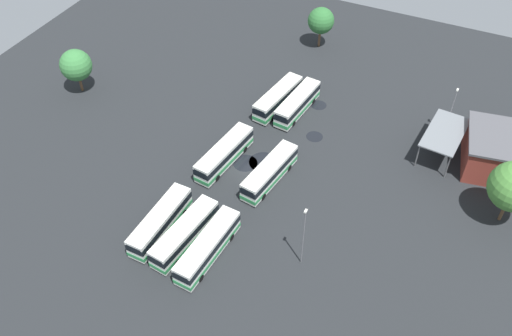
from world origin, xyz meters
TOP-DOWN VIEW (x-y plane):
  - ground_plane at (0.00, 0.00)m, footprint 109.95×109.95m
  - bus_row0_slot0 at (-15.72, -2.11)m, footprint 11.49×4.27m
  - bus_row0_slot1 at (-15.76, 1.32)m, footprint 11.22×3.80m
  - bus_row1_slot0 at (-0.08, -3.79)m, footprint 11.88×4.04m
  - bus_row1_slot2 at (0.54, 3.76)m, footprint 11.42×4.20m
  - bus_row2_slot0 at (14.91, -5.28)m, footprint 11.49×2.88m
  - bus_row2_slot1 at (15.25, -1.40)m, footprint 11.62×3.95m
  - bus_row2_slot2 at (15.86, 2.27)m, footprint 11.79×3.37m
  - depot_building at (-16.21, 31.43)m, footprint 11.05×9.37m
  - maintenance_shelter at (-15.80, 24.48)m, footprint 10.12×5.92m
  - lamp_post_by_building at (-20.76, 24.24)m, footprint 0.56×0.28m
  - lamp_post_near_entrance at (11.75, 13.18)m, footprint 0.56×0.28m
  - tree_south_edge at (-36.11, -2.58)m, footprint 4.86×4.86m
  - tree_north_edge at (-5.57, -34.26)m, footprint 5.30×5.30m
  - puddle_between_rows at (-2.67, 1.35)m, footprint 4.39×4.39m
  - puddle_front_lane at (-19.05, 3.88)m, footprint 2.64×2.64m
  - puddle_centre_drain at (-1.32, -1.01)m, footprint 3.68×3.68m
  - puddle_back_corner at (-11.31, 6.13)m, footprint 2.62×2.62m
  - puddle_near_shelter at (-6.76, -4.73)m, footprint 2.32×2.32m

SIDE VIEW (x-z plane):
  - ground_plane at x=0.00m, z-range 0.00..0.00m
  - puddle_between_rows at x=-2.67m, z-range 0.00..0.01m
  - puddle_front_lane at x=-19.05m, z-range 0.00..0.01m
  - puddle_centre_drain at x=-1.32m, z-range 0.00..0.01m
  - puddle_back_corner at x=-11.31m, z-range 0.00..0.01m
  - puddle_near_shelter at x=-6.76m, z-range 0.00..0.01m
  - bus_row0_slot1 at x=-15.76m, z-range 0.10..3.55m
  - bus_row1_slot2 at x=0.54m, z-range 0.10..3.55m
  - bus_row0_slot0 at x=-15.72m, z-range 0.10..3.55m
  - bus_row2_slot1 at x=15.25m, z-range 0.10..3.55m
  - bus_row2_slot0 at x=14.91m, z-range 0.10..3.55m
  - bus_row2_slot2 at x=15.86m, z-range 0.10..3.55m
  - bus_row1_slot0 at x=-0.08m, z-range 0.10..3.55m
  - depot_building at x=-16.21m, z-range 0.02..5.71m
  - maintenance_shelter at x=-15.80m, z-range 1.90..6.18m
  - lamp_post_by_building at x=-20.76m, z-range 0.42..8.93m
  - tree_north_edge at x=-5.57m, z-range 1.20..8.93m
  - lamp_post_near_entrance at x=11.75m, z-range 0.42..10.19m
  - tree_south_edge at x=-36.11m, z-range 1.44..9.21m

